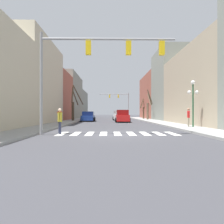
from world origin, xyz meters
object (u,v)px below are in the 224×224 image
(traffic_signal_far, at_px, (120,99))
(pedestrian_on_right_sidewalk, at_px, (60,119))
(car_driving_away_lane, at_px, (118,116))
(pedestrian_near_right_corner, at_px, (189,116))
(car_at_intersection, at_px, (88,117))
(street_lamp_right_corner, at_px, (193,94))
(street_tree_right_far, at_px, (143,110))
(street_tree_left_far, at_px, (148,107))
(traffic_signal_near, at_px, (92,58))
(car_parked_right_near, at_px, (122,117))
(pedestrian_crossing_street, at_px, (60,115))
(street_tree_right_mid, at_px, (74,105))

(traffic_signal_far, bearing_deg, pedestrian_on_right_sidewalk, -98.08)
(car_driving_away_lane, relative_size, pedestrian_on_right_sidewalk, 2.57)
(car_driving_away_lane, height_order, pedestrian_near_right_corner, pedestrian_near_right_corner)
(car_at_intersection, bearing_deg, street_lamp_right_corner, -146.89)
(street_tree_right_far, bearing_deg, pedestrian_on_right_sidewalk, -108.97)
(street_tree_left_far, bearing_deg, traffic_signal_far, 102.37)
(traffic_signal_near, height_order, pedestrian_on_right_sidewalk, traffic_signal_near)
(street_tree_right_far, bearing_deg, car_driving_away_lane, -147.16)
(car_at_intersection, relative_size, pedestrian_on_right_sidewalk, 2.78)
(street_lamp_right_corner, relative_size, car_parked_right_near, 0.92)
(traffic_signal_far, bearing_deg, street_lamp_right_corner, -83.96)
(traffic_signal_near, height_order, pedestrian_near_right_corner, traffic_signal_near)
(car_driving_away_lane, xyz_separation_m, car_parked_right_near, (0.15, -9.04, 0.02))
(street_lamp_right_corner, distance_m, pedestrian_near_right_corner, 1.99)
(pedestrian_on_right_sidewalk, height_order, pedestrian_crossing_street, pedestrian_crossing_street)
(street_tree_left_far, bearing_deg, pedestrian_crossing_street, -133.11)
(traffic_signal_near, height_order, car_at_intersection, traffic_signal_near)
(traffic_signal_far, distance_m, street_tree_right_mid, 25.48)
(street_lamp_right_corner, relative_size, street_tree_right_far, 0.97)
(pedestrian_crossing_street, distance_m, street_tree_right_mid, 8.65)
(pedestrian_on_right_sidewalk, bearing_deg, traffic_signal_far, -31.25)
(car_at_intersection, distance_m, street_tree_right_far, 13.70)
(pedestrian_near_right_corner, height_order, street_tree_right_far, street_tree_right_far)
(street_lamp_right_corner, xyz_separation_m, car_driving_away_lane, (-5.39, 21.80, -2.18))
(traffic_signal_near, xyz_separation_m, pedestrian_near_right_corner, (8.08, 5.73, -3.63))
(traffic_signal_near, relative_size, car_at_intersection, 1.82)
(pedestrian_on_right_sidewalk, relative_size, street_tree_left_far, 0.31)
(traffic_signal_far, bearing_deg, traffic_signal_near, -95.20)
(pedestrian_on_right_sidewalk, bearing_deg, street_lamp_right_corner, -90.73)
(pedestrian_on_right_sidewalk, height_order, street_tree_right_mid, street_tree_right_mid)
(traffic_signal_near, distance_m, pedestrian_near_right_corner, 10.55)
(pedestrian_near_right_corner, bearing_deg, street_lamp_right_corner, 32.99)
(car_at_intersection, height_order, car_parked_right_near, car_parked_right_near)
(car_at_intersection, xyz_separation_m, street_tree_right_mid, (-2.22, -0.48, 1.80))
(street_tree_right_mid, bearing_deg, traffic_signal_far, 70.50)
(traffic_signal_near, bearing_deg, traffic_signal_far, 84.80)
(traffic_signal_far, distance_m, car_parked_right_near, 26.99)
(car_at_intersection, bearing_deg, traffic_signal_near, -174.02)
(pedestrian_crossing_street, bearing_deg, car_at_intersection, -93.45)
(car_driving_away_lane, distance_m, car_at_intersection, 7.70)
(street_tree_right_mid, bearing_deg, street_lamp_right_corner, -50.80)
(car_driving_away_lane, bearing_deg, street_tree_right_mid, 130.98)
(traffic_signal_near, distance_m, street_tree_right_far, 31.31)
(car_driving_away_lane, relative_size, pedestrian_crossing_street, 2.62)
(traffic_signal_far, bearing_deg, car_parked_right_near, -92.28)
(street_tree_right_far, xyz_separation_m, street_tree_right_mid, (-12.37, -9.60, 0.58))
(street_tree_left_far, distance_m, street_tree_right_mid, 13.61)
(traffic_signal_near, distance_m, traffic_signal_far, 44.66)
(car_parked_right_near, distance_m, street_tree_right_mid, 8.08)
(street_lamp_right_corner, xyz_separation_m, car_parked_right_near, (-5.23, 12.76, -2.16))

